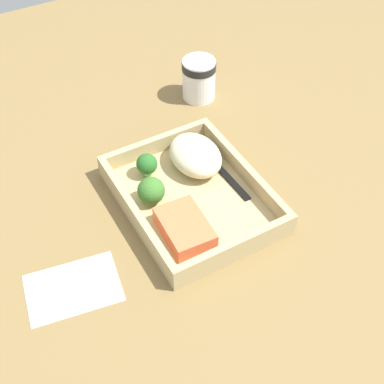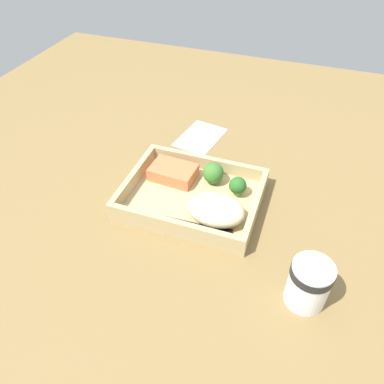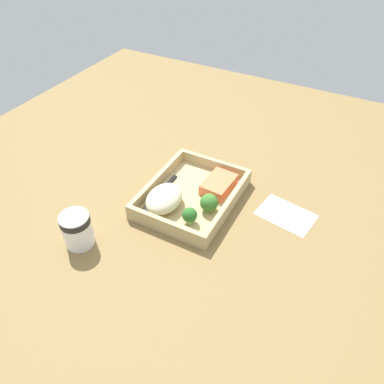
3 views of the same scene
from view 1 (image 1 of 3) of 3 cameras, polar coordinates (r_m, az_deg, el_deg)
ground_plane at (r=91.15cm, az=-0.00°, el=-1.60°), size 160.00×160.00×2.00cm
takeout_tray at (r=89.96cm, az=-0.00°, el=-0.92°), size 27.96×21.92×1.20cm
tray_rim at (r=88.37cm, az=-0.00°, el=0.03°), size 27.96×21.92×3.14cm
salmon_fillet at (r=83.37cm, az=-0.79°, el=-3.87°), size 10.16×7.24×2.89cm
mashed_potatoes at (r=93.29cm, az=0.36°, el=3.95°), size 11.26×8.38×5.08cm
broccoli_floret_1 at (r=92.00cm, az=-4.84°, el=2.95°), size 3.68×3.68×4.43cm
broccoli_floret_2 at (r=87.42cm, az=-4.38°, el=0.11°), size 4.55×4.55×4.89cm
fork at (r=94.49cm, az=2.87°, el=2.62°), size 15.84×2.31×0.44cm
paper_cup at (r=109.95cm, az=0.73°, el=12.15°), size 6.85×6.85×8.55cm
receipt_slip at (r=81.78cm, az=-12.58°, el=-9.94°), size 11.47×14.96×0.24cm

